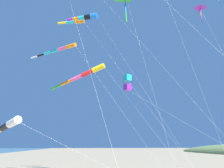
% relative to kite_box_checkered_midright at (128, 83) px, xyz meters
% --- Properties ---
extents(kite_box_checkered_midright, '(7.91, 10.76, 9.52)m').
position_rel_kite_box_checkered_midright_xyz_m(kite_box_checkered_midright, '(0.00, 0.00, 0.00)').
color(kite_box_checkered_midright, '#1EB7C6').
rests_on(kite_box_checkered_midright, ground_plane).
extents(kite_windsock_long_streamer_left, '(11.45, 8.35, 18.35)m').
position_rel_kite_box_checkered_midright_xyz_m(kite_windsock_long_streamer_left, '(-3.87, 4.47, 9.23)').
color(kite_windsock_long_streamer_left, blue).
rests_on(kite_windsock_long_streamer_left, ground_plane).
extents(kite_windsock_white_trailing, '(13.02, 14.13, 14.37)m').
position_rel_kite_box_checkered_midright_xyz_m(kite_windsock_white_trailing, '(-6.99, 5.59, 5.29)').
color(kite_windsock_white_trailing, orange).
rests_on(kite_windsock_white_trailing, ground_plane).
extents(kite_windsock_small_distant, '(12.84, 10.47, 19.07)m').
position_rel_kite_box_checkered_midright_xyz_m(kite_windsock_small_distant, '(-5.24, 6.79, 9.95)').
color(kite_windsock_small_distant, orange).
rests_on(kite_windsock_small_distant, ground_plane).
extents(kite_windsock_black_fish_shape, '(12.30, 12.73, 12.80)m').
position_rel_kite_box_checkered_midright_xyz_m(kite_windsock_black_fish_shape, '(-3.78, 6.99, 2.92)').
color(kite_windsock_black_fish_shape, yellow).
rests_on(kite_windsock_black_fish_shape, ground_plane).
extents(kite_delta_yellow_midlevel, '(1.37, 6.52, 17.90)m').
position_rel_kite_box_checkered_midright_xyz_m(kite_delta_yellow_midlevel, '(8.26, 0.31, 8.81)').
color(kite_delta_yellow_midlevel, purple).
rests_on(kite_delta_yellow_midlevel, ground_plane).
extents(kite_windsock_teal_far_right, '(13.25, 6.50, 4.80)m').
position_rel_kite_box_checkered_midright_xyz_m(kite_windsock_teal_far_right, '(-8.65, -4.54, -4.50)').
color(kite_windsock_teal_far_right, white).
rests_on(kite_windsock_teal_far_right, ground_plane).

